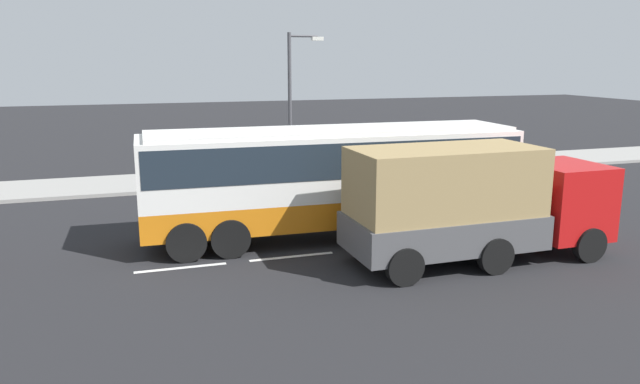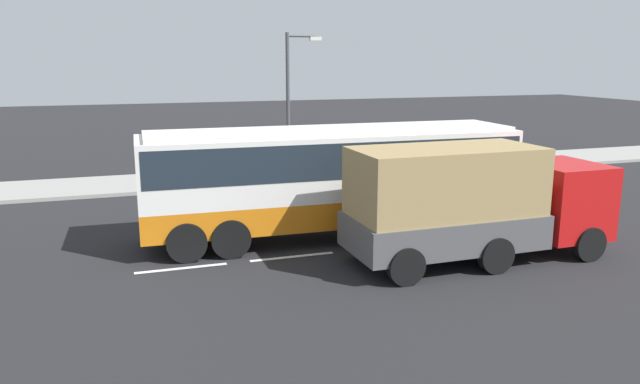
% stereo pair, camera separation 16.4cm
% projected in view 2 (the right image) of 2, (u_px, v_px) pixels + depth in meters
% --- Properties ---
extents(ground_plane, '(120.00, 120.00, 0.00)m').
position_uv_depth(ground_plane, '(287.00, 233.00, 19.28)').
color(ground_plane, black).
extents(sidewalk_curb, '(80.00, 4.00, 0.15)m').
position_uv_depth(sidewalk_curb, '(233.00, 178.00, 27.80)').
color(sidewalk_curb, gray).
rests_on(sidewalk_curb, ground_plane).
extents(lane_centreline, '(25.81, 0.16, 0.01)m').
position_uv_depth(lane_centreline, '(143.00, 272.00, 15.77)').
color(lane_centreline, white).
rests_on(lane_centreline, ground_plane).
extents(coach_bus, '(11.58, 3.06, 3.36)m').
position_uv_depth(coach_bus, '(333.00, 170.00, 18.60)').
color(coach_bus, orange).
rests_on(coach_bus, ground_plane).
extents(cargo_truck, '(7.37, 2.65, 3.16)m').
position_uv_depth(cargo_truck, '(474.00, 200.00, 16.43)').
color(cargo_truck, red).
rests_on(cargo_truck, ground_plane).
extents(car_blue_saloon, '(4.40, 2.14, 1.46)m').
position_uv_depth(car_blue_saloon, '(510.00, 173.00, 25.20)').
color(car_blue_saloon, '#194799').
rests_on(car_blue_saloon, ground_plane).
extents(pedestrian_near_curb, '(0.32, 0.32, 1.73)m').
position_uv_depth(pedestrian_near_curb, '(354.00, 151.00, 28.57)').
color(pedestrian_near_curb, black).
rests_on(pedestrian_near_curb, sidewalk_curb).
extents(pedestrian_at_crossing, '(0.32, 0.32, 1.57)m').
position_uv_depth(pedestrian_at_crossing, '(390.00, 152.00, 29.13)').
color(pedestrian_at_crossing, black).
rests_on(pedestrian_at_crossing, sidewalk_curb).
extents(street_lamp, '(1.58, 0.24, 6.35)m').
position_uv_depth(street_lamp, '(292.00, 96.00, 26.33)').
color(street_lamp, '#47474C').
rests_on(street_lamp, sidewalk_curb).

